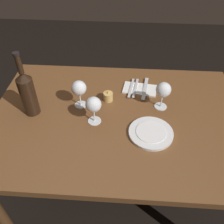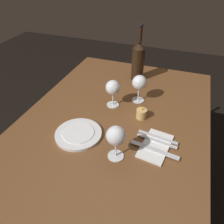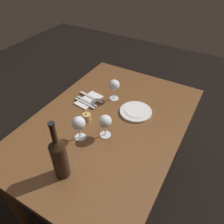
# 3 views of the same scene
# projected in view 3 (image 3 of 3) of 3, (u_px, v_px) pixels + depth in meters

# --- Properties ---
(ground_plane) EXTENTS (6.00, 6.00, 0.00)m
(ground_plane) POSITION_uv_depth(u_px,v_px,m) (109.00, 185.00, 1.86)
(ground_plane) COLOR black
(dining_table) EXTENTS (1.30, 0.90, 0.74)m
(dining_table) POSITION_uv_depth(u_px,v_px,m) (108.00, 131.00, 1.44)
(dining_table) COLOR brown
(dining_table) RESTS_ON ground
(wine_glass_left) EXTENTS (0.08, 0.08, 0.15)m
(wine_glass_left) POSITION_uv_depth(u_px,v_px,m) (114.00, 86.00, 1.49)
(wine_glass_left) COLOR white
(wine_glass_left) RESTS_ON dining_table
(wine_glass_right) EXTENTS (0.08, 0.08, 0.15)m
(wine_glass_right) POSITION_uv_depth(u_px,v_px,m) (105.00, 122.00, 1.22)
(wine_glass_right) COLOR white
(wine_glass_right) RESTS_ON dining_table
(wine_glass_centre) EXTENTS (0.08, 0.08, 0.15)m
(wine_glass_centre) POSITION_uv_depth(u_px,v_px,m) (79.00, 124.00, 1.20)
(wine_glass_centre) COLOR white
(wine_glass_centre) RESTS_ON dining_table
(wine_bottle) EXTENTS (0.08, 0.08, 0.34)m
(wine_bottle) POSITION_uv_depth(u_px,v_px,m) (60.00, 157.00, 1.01)
(wine_bottle) COLOR black
(wine_bottle) RESTS_ON dining_table
(votive_candle) EXTENTS (0.05, 0.05, 0.07)m
(votive_candle) POSITION_uv_depth(u_px,v_px,m) (87.00, 117.00, 1.38)
(votive_candle) COLOR #DBB266
(votive_candle) RESTS_ON dining_table
(dinner_plate) EXTENTS (0.21, 0.21, 0.02)m
(dinner_plate) POSITION_uv_depth(u_px,v_px,m) (136.00, 112.00, 1.44)
(dinner_plate) COLOR white
(dinner_plate) RESTS_ON dining_table
(folded_napkin) EXTENTS (0.20, 0.14, 0.01)m
(folded_napkin) POSITION_uv_depth(u_px,v_px,m) (89.00, 100.00, 1.54)
(folded_napkin) COLOR white
(folded_napkin) RESTS_ON dining_table
(fork_inner) EXTENTS (0.04, 0.18, 0.00)m
(fork_inner) POSITION_uv_depth(u_px,v_px,m) (87.00, 101.00, 1.52)
(fork_inner) COLOR silver
(fork_inner) RESTS_ON folded_napkin
(fork_outer) EXTENTS (0.04, 0.18, 0.00)m
(fork_outer) POSITION_uv_depth(u_px,v_px,m) (85.00, 103.00, 1.51)
(fork_outer) COLOR silver
(fork_outer) RESTS_ON folded_napkin
(table_knife) EXTENTS (0.05, 0.21, 0.00)m
(table_knife) POSITION_uv_depth(u_px,v_px,m) (91.00, 97.00, 1.56)
(table_knife) COLOR silver
(table_knife) RESTS_ON folded_napkin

